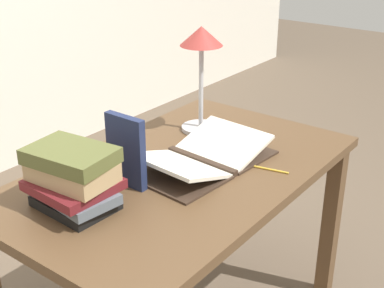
{
  "coord_description": "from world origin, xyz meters",
  "views": [
    {
      "loc": [
        -1.27,
        -1.02,
        1.56
      ],
      "look_at": [
        0.05,
        -0.01,
        0.82
      ],
      "focal_mm": 50.0,
      "sensor_mm": 36.0,
      "label": 1
    }
  ],
  "objects_px": {
    "open_book": "(202,157)",
    "coffee_mug": "(127,164)",
    "reading_lamp": "(201,53)",
    "book_standing_upright": "(126,151)",
    "pencil": "(267,169)",
    "book_stack_tall": "(73,179)"
  },
  "relations": [
    {
      "from": "open_book",
      "to": "coffee_mug",
      "type": "height_order",
      "value": "coffee_mug"
    },
    {
      "from": "reading_lamp",
      "to": "open_book",
      "type": "bearing_deg",
      "value": -143.01
    },
    {
      "from": "open_book",
      "to": "coffee_mug",
      "type": "distance_m",
      "value": 0.27
    },
    {
      "from": "reading_lamp",
      "to": "coffee_mug",
      "type": "height_order",
      "value": "reading_lamp"
    },
    {
      "from": "book_standing_upright",
      "to": "reading_lamp",
      "type": "relative_size",
      "value": 0.57
    },
    {
      "from": "book_standing_upright",
      "to": "pencil",
      "type": "height_order",
      "value": "book_standing_upright"
    },
    {
      "from": "coffee_mug",
      "to": "pencil",
      "type": "relative_size",
      "value": 0.64
    },
    {
      "from": "book_stack_tall",
      "to": "book_standing_upright",
      "type": "relative_size",
      "value": 1.18
    },
    {
      "from": "book_stack_tall",
      "to": "coffee_mug",
      "type": "xyz_separation_m",
      "value": [
        0.24,
        0.01,
        -0.05
      ]
    },
    {
      "from": "open_book",
      "to": "book_stack_tall",
      "type": "relative_size",
      "value": 1.89
    },
    {
      "from": "reading_lamp",
      "to": "book_stack_tall",
      "type": "bearing_deg",
      "value": -175.14
    },
    {
      "from": "book_stack_tall",
      "to": "open_book",
      "type": "bearing_deg",
      "value": -14.95
    },
    {
      "from": "open_book",
      "to": "coffee_mug",
      "type": "bearing_deg",
      "value": 154.17
    },
    {
      "from": "book_stack_tall",
      "to": "coffee_mug",
      "type": "relative_size",
      "value": 2.85
    },
    {
      "from": "open_book",
      "to": "book_stack_tall",
      "type": "bearing_deg",
      "value": 169.47
    },
    {
      "from": "book_stack_tall",
      "to": "reading_lamp",
      "type": "bearing_deg",
      "value": 4.86
    },
    {
      "from": "book_stack_tall",
      "to": "pencil",
      "type": "distance_m",
      "value": 0.66
    },
    {
      "from": "pencil",
      "to": "book_stack_tall",
      "type": "bearing_deg",
      "value": 149.6
    },
    {
      "from": "book_standing_upright",
      "to": "pencil",
      "type": "distance_m",
      "value": 0.49
    },
    {
      "from": "coffee_mug",
      "to": "book_standing_upright",
      "type": "bearing_deg",
      "value": -138.11
    },
    {
      "from": "reading_lamp",
      "to": "book_standing_upright",
      "type": "bearing_deg",
      "value": -170.62
    },
    {
      "from": "reading_lamp",
      "to": "pencil",
      "type": "xyz_separation_m",
      "value": [
        -0.15,
        -0.39,
        -0.31
      ]
    }
  ]
}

